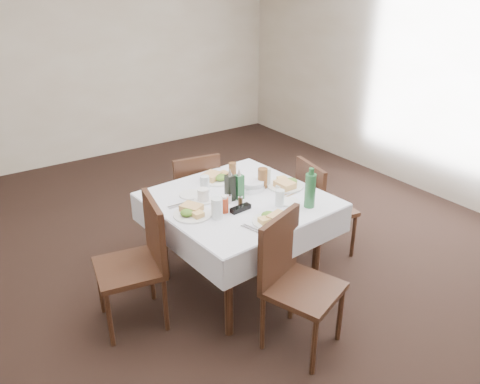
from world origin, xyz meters
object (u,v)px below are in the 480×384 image
(bread_basket, at_px, (252,185))
(oil_cruet_dark, at_px, (230,187))
(oil_cruet_green, at_px, (239,186))
(ketchup_bottle, at_px, (224,204))
(water_n, at_px, (205,184))
(water_w, at_px, (217,208))
(chair_east, at_px, (319,203))
(coffee_mug, at_px, (203,196))
(chair_north, at_px, (194,193))
(chair_west, at_px, (141,255))
(water_s, at_px, (280,198))
(chair_south, at_px, (292,275))
(green_bottle, at_px, (310,190))
(dining_table, at_px, (239,209))
(water_e, at_px, (266,177))

(bread_basket, xyz_separation_m, oil_cruet_dark, (-0.25, -0.07, 0.08))
(oil_cruet_green, height_order, ketchup_bottle, oil_cruet_green)
(oil_cruet_dark, bearing_deg, water_n, 109.26)
(water_w, relative_size, ketchup_bottle, 1.13)
(chair_east, relative_size, coffee_mug, 6.14)
(chair_north, height_order, chair_west, chair_west)
(water_n, relative_size, water_w, 0.91)
(chair_west, height_order, water_s, chair_west)
(chair_north, xyz_separation_m, oil_cruet_dark, (-0.10, -0.74, 0.37))
(chair_south, relative_size, ketchup_bottle, 7.09)
(chair_south, distance_m, ketchup_bottle, 0.68)
(bread_basket, xyz_separation_m, green_bottle, (0.17, -0.48, 0.10))
(chair_south, xyz_separation_m, water_n, (-0.07, 0.97, 0.30))
(chair_south, relative_size, coffee_mug, 6.46)
(chair_west, relative_size, water_w, 6.36)
(chair_north, height_order, oil_cruet_green, oil_cruet_green)
(chair_west, height_order, bread_basket, chair_west)
(coffee_mug, bearing_deg, water_n, 55.28)
(oil_cruet_green, relative_size, ketchup_bottle, 1.85)
(chair_west, bearing_deg, ketchup_bottle, -14.91)
(water_n, distance_m, water_w, 0.43)
(dining_table, height_order, water_w, water_w)
(dining_table, xyz_separation_m, green_bottle, (0.34, -0.40, 0.22))
(water_n, distance_m, ketchup_bottle, 0.37)
(oil_cruet_dark, xyz_separation_m, oil_cruet_green, (0.07, -0.01, -0.01))
(chair_south, bearing_deg, water_s, 60.97)
(water_e, height_order, bread_basket, water_e)
(dining_table, bearing_deg, chair_east, -1.75)
(ketchup_bottle, bearing_deg, oil_cruet_green, 30.58)
(water_e, xyz_separation_m, water_w, (-0.61, -0.25, 0.00))
(chair_south, distance_m, water_w, 0.68)
(chair_south, relative_size, oil_cruet_dark, 3.62)
(chair_south, xyz_separation_m, chair_east, (0.90, 0.71, -0.03))
(dining_table, bearing_deg, chair_west, 178.07)
(chair_north, relative_size, water_e, 6.11)
(chair_west, xyz_separation_m, bread_basket, (0.98, 0.05, 0.26))
(water_n, relative_size, bread_basket, 0.64)
(water_w, bearing_deg, coffee_mug, 79.24)
(water_w, bearing_deg, bread_basket, 27.70)
(oil_cruet_green, distance_m, ketchup_bottle, 0.25)
(chair_south, height_order, oil_cruet_green, oil_cruet_green)
(dining_table, distance_m, green_bottle, 0.57)
(chair_south, relative_size, chair_west, 0.99)
(chair_east, xyz_separation_m, oil_cruet_green, (-0.82, 0.02, 0.36))
(oil_cruet_green, bearing_deg, chair_west, 177.77)
(water_w, bearing_deg, dining_table, 29.60)
(dining_table, distance_m, ketchup_bottle, 0.29)
(oil_cruet_dark, bearing_deg, chair_east, -2.09)
(chair_south, height_order, water_s, chair_south)
(chair_east, bearing_deg, green_bottle, -141.65)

